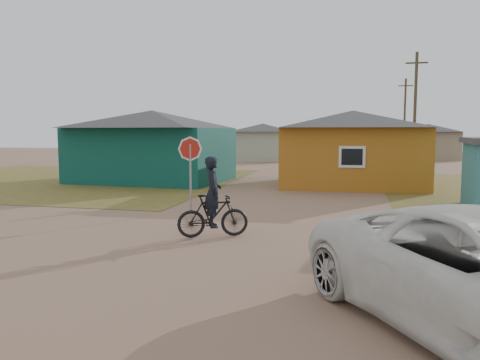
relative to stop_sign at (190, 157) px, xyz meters
name	(u,v)px	position (x,y,z in m)	size (l,w,h in m)	color
ground	(247,245)	(2.98, -4.28, -1.93)	(120.00, 120.00, 0.00)	#8E6952
grass_nw	(63,180)	(-11.02, 8.72, -1.92)	(20.00, 18.00, 0.00)	olive
house_teal	(152,145)	(-5.52, 9.22, 0.13)	(8.93, 7.08, 4.00)	#0B3E35
house_yellow	(352,147)	(5.48, 9.72, 0.07)	(7.72, 6.76, 3.90)	#AA671A
house_pale_west	(263,141)	(-3.02, 29.72, -0.07)	(7.04, 6.15, 3.60)	#9FA890
house_beige_east	(427,141)	(12.98, 35.72, -0.07)	(6.95, 6.05, 3.60)	gray
house_pale_north	(218,140)	(-11.02, 41.72, -0.18)	(6.28, 5.81, 3.40)	#9FA890
utility_pole_near	(415,111)	(9.48, 17.72, 2.21)	(1.40, 0.20, 8.00)	#4A402C
utility_pole_far	(405,118)	(10.48, 33.72, 2.21)	(1.40, 0.20, 8.00)	#4A402C
stop_sign	(190,157)	(0.00, 0.00, 0.00)	(0.85, 0.23, 2.64)	gray
cyclist	(213,208)	(1.90, -3.61, -1.14)	(1.96, 1.29, 2.16)	black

